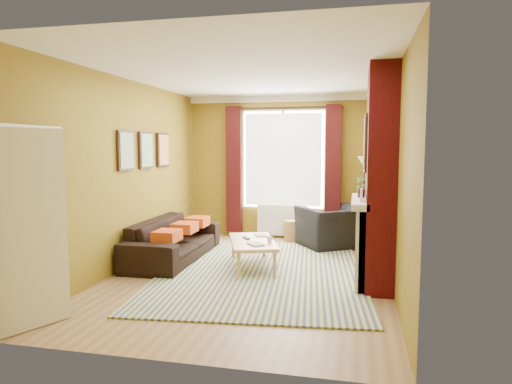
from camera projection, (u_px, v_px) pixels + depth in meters
The scene contains 12 objects.
ground at pixel (252, 274), 6.50m from camera, with size 5.50×5.50×0.00m, color brown.
room_walls at pixel (299, 177), 6.50m from camera, with size 3.82×5.54×2.83m.
striped_rug at pixel (261, 272), 6.58m from camera, with size 3.22×4.20×0.02m.
sofa at pixel (174, 239), 7.31m from camera, with size 2.23×0.87×0.65m, color black.
armchair at pixel (334, 227), 8.18m from camera, with size 1.13×0.98×0.73m, color black.
coffee_table at pixel (252, 243), 6.80m from camera, with size 1.00×1.38×0.42m.
wicker_stool at pixel (292, 231), 8.76m from camera, with size 0.38×0.38×0.40m.
floor_lamp at pixel (364, 176), 8.09m from camera, with size 0.28×0.28×1.63m.
book_a at pixel (250, 245), 6.44m from camera, with size 0.19×0.25×0.02m, color #999999.
book_b at pixel (255, 235), 7.16m from camera, with size 0.19×0.26×0.02m, color #999999.
mug at pixel (270, 240), 6.62m from camera, with size 0.09×0.09×0.09m, color #999999.
tv_remote at pixel (246, 238), 6.91m from camera, with size 0.15×0.17×0.02m.
Camera 1 is at (1.44, -6.18, 1.81)m, focal length 32.00 mm.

